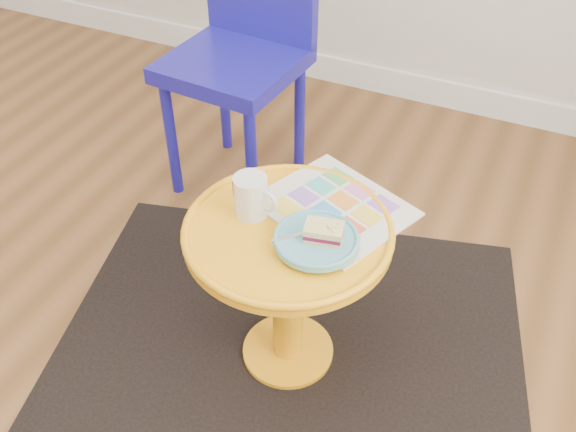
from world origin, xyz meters
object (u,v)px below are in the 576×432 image
at_px(chair, 244,39).
at_px(plate, 316,241).
at_px(mug, 252,195).
at_px(newspaper, 334,207).
at_px(side_table, 288,269).

height_order(chair, plate, chair).
relative_size(chair, mug, 8.04).
height_order(chair, mug, chair).
bearing_deg(newspaper, chair, 155.70).
bearing_deg(side_table, chair, 124.51).
bearing_deg(mug, newspaper, 39.41).
height_order(side_table, newspaper, newspaper).
bearing_deg(newspaper, mug, -126.37).
relative_size(mug, plate, 0.60).
xyz_separation_m(side_table, chair, (-0.50, 0.73, 0.20)).
height_order(newspaper, mug, mug).
xyz_separation_m(side_table, mug, (-0.10, 0.01, 0.19)).
bearing_deg(plate, chair, 127.69).
bearing_deg(plate, side_table, 161.46).
distance_m(mug, plate, 0.19).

